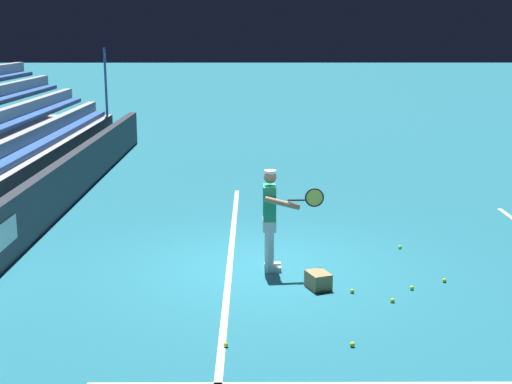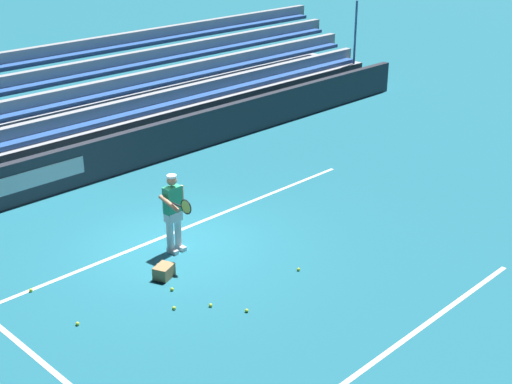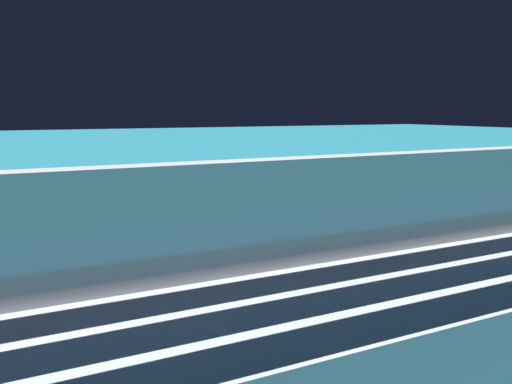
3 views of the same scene
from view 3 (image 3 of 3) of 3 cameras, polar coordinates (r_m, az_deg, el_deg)
The scene contains 15 objects.
ground_plane at distance 13.44m, azimuth 0.82°, elevation -4.82°, with size 160.00×160.00×0.00m, color #1E6B7F.
court_baseline_white at distance 13.01m, azimuth 1.83°, elevation -5.29°, with size 12.00×0.10×0.01m, color white.
court_sideline_white at distance 18.85m, azimuth 6.43°, elevation -0.76°, with size 0.10×12.00×0.01m, color white.
court_service_line_white at distance 18.40m, azimuth -6.99°, elevation -1.02°, with size 8.22×0.10×0.01m, color white.
back_wall_sponsor_board at distance 9.74m, azimuth 12.81°, elevation -7.23°, with size 27.85×0.25×1.10m.
bleacher_stand at distance 8.15m, azimuth 22.83°, elevation -9.48°, with size 26.46×3.20×3.40m.
tennis_player at distance 13.48m, azimuth 0.88°, elevation -0.89°, with size 0.58×0.99×1.71m.
ball_box_cardboard at distance 14.66m, azimuth 2.64°, elevation -3.12°, with size 0.40×0.30×0.26m, color #A87F51.
tennis_ball_far_right at distance 16.36m, azimuth -1.65°, elevation -2.15°, with size 0.07×0.07×0.07m, color #CCE533.
tennis_ball_far_left at distance 15.87m, azimuth 2.72°, elevation -2.51°, with size 0.07×0.07×0.07m, color #CCE533.
tennis_ball_midcourt at distance 14.73m, azimuth 12.51°, elevation -3.66°, with size 0.07×0.07×0.07m, color #CCE533.
tennis_ball_toward_net at distance 15.22m, azimuth 2.41°, elevation -3.03°, with size 0.07×0.07×0.07m, color #CCE533.
tennis_ball_on_baseline at distance 15.98m, azimuth 0.36°, elevation -2.42°, with size 0.07×0.07×0.07m, color #CCE533.
tennis_ball_stray_back at distance 15.39m, azimuth -7.23°, elevation -2.95°, with size 0.07×0.07×0.07m, color #CCE533.
tennis_ball_by_box at distance 15.99m, azimuth 8.89°, elevation -2.52°, with size 0.07×0.07×0.07m, color #CCE533.
Camera 3 is at (-5.94, -11.60, 3.29)m, focal length 35.00 mm.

